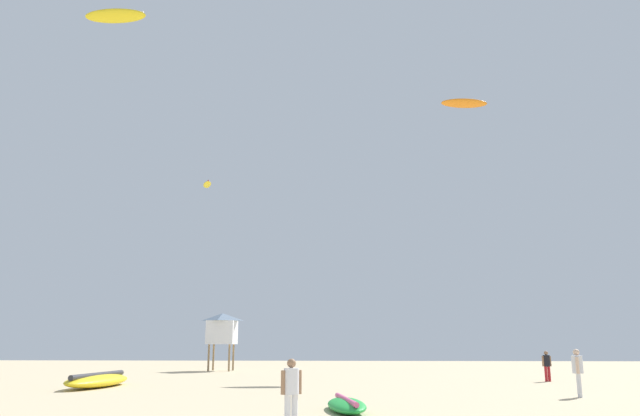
{
  "coord_description": "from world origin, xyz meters",
  "views": [
    {
      "loc": [
        1.81,
        -10.89,
        1.97
      ],
      "look_at": [
        0.0,
        20.85,
        9.14
      ],
      "focal_mm": 33.72,
      "sensor_mm": 36.0,
      "label": 1
    }
  ],
  "objects_px": {
    "kite_grounded_mid": "(346,405)",
    "kite_aloft_2": "(115,16)",
    "person_midground": "(547,364)",
    "kite_grounded_near": "(98,380)",
    "kite_aloft_0": "(464,103)",
    "kite_aloft_4": "(207,185)",
    "lifeguard_tower": "(222,328)",
    "person_left": "(578,369)",
    "person_foreground": "(291,388)"
  },
  "relations": [
    {
      "from": "kite_grounded_mid",
      "to": "kite_aloft_2",
      "type": "bearing_deg",
      "value": 132.08
    },
    {
      "from": "person_midground",
      "to": "kite_grounded_near",
      "type": "height_order",
      "value": "person_midground"
    },
    {
      "from": "kite_aloft_0",
      "to": "kite_aloft_2",
      "type": "xyz_separation_m",
      "value": [
        -24.36,
        -7.54,
        3.73
      ]
    },
    {
      "from": "kite_grounded_mid",
      "to": "kite_aloft_0",
      "type": "relative_size",
      "value": 0.99
    },
    {
      "from": "kite_grounded_mid",
      "to": "kite_aloft_4",
      "type": "distance_m",
      "value": 31.34
    },
    {
      "from": "kite_grounded_near",
      "to": "lifeguard_tower",
      "type": "distance_m",
      "value": 17.29
    },
    {
      "from": "kite_grounded_near",
      "to": "lifeguard_tower",
      "type": "xyz_separation_m",
      "value": [
        1.96,
        16.96,
        2.74
      ]
    },
    {
      "from": "kite_aloft_2",
      "to": "person_midground",
      "type": "bearing_deg",
      "value": -5.04
    },
    {
      "from": "person_left",
      "to": "kite_aloft_2",
      "type": "xyz_separation_m",
      "value": [
        -24.21,
        11.85,
        22.47
      ]
    },
    {
      "from": "person_left",
      "to": "lifeguard_tower",
      "type": "distance_m",
      "value": 27.85
    },
    {
      "from": "lifeguard_tower",
      "to": "kite_aloft_2",
      "type": "xyz_separation_m",
      "value": [
        -6.02,
        -9.14,
        20.44
      ]
    },
    {
      "from": "person_left",
      "to": "kite_aloft_0",
      "type": "relative_size",
      "value": 0.48
    },
    {
      "from": "person_midground",
      "to": "kite_aloft_0",
      "type": "relative_size",
      "value": 0.43
    },
    {
      "from": "person_left",
      "to": "kite_aloft_2",
      "type": "height_order",
      "value": "kite_aloft_2"
    },
    {
      "from": "lifeguard_tower",
      "to": "kite_aloft_4",
      "type": "relative_size",
      "value": 2.0
    },
    {
      "from": "person_foreground",
      "to": "kite_grounded_mid",
      "type": "relative_size",
      "value": 0.45
    },
    {
      "from": "kite_aloft_0",
      "to": "kite_aloft_4",
      "type": "distance_m",
      "value": 20.66
    },
    {
      "from": "lifeguard_tower",
      "to": "kite_aloft_4",
      "type": "xyz_separation_m",
      "value": [
        -1.47,
        -0.48,
        10.92
      ]
    },
    {
      "from": "kite_aloft_0",
      "to": "kite_aloft_2",
      "type": "bearing_deg",
      "value": -162.79
    },
    {
      "from": "kite_grounded_mid",
      "to": "kite_aloft_4",
      "type": "relative_size",
      "value": 1.74
    },
    {
      "from": "kite_grounded_mid",
      "to": "kite_aloft_4",
      "type": "bearing_deg",
      "value": 113.04
    },
    {
      "from": "person_foreground",
      "to": "kite_aloft_0",
      "type": "xyz_separation_m",
      "value": [
        10.03,
        28.55,
        18.82
      ]
    },
    {
      "from": "lifeguard_tower",
      "to": "kite_aloft_2",
      "type": "distance_m",
      "value": 23.19
    },
    {
      "from": "person_foreground",
      "to": "kite_aloft_0",
      "type": "bearing_deg",
      "value": 130.02
    },
    {
      "from": "kite_grounded_mid",
      "to": "kite_aloft_2",
      "type": "distance_m",
      "value": 32.9
    },
    {
      "from": "lifeguard_tower",
      "to": "kite_grounded_near",
      "type": "bearing_deg",
      "value": -96.58
    },
    {
      "from": "kite_grounded_mid",
      "to": "kite_grounded_near",
      "type": "bearing_deg",
      "value": 140.68
    },
    {
      "from": "kite_aloft_0",
      "to": "kite_aloft_4",
      "type": "xyz_separation_m",
      "value": [
        -19.81,
        1.12,
        -5.79
      ]
    },
    {
      "from": "person_left",
      "to": "kite_grounded_near",
      "type": "distance_m",
      "value": 20.56
    },
    {
      "from": "kite_grounded_near",
      "to": "kite_aloft_2",
      "type": "height_order",
      "value": "kite_aloft_2"
    },
    {
      "from": "kite_aloft_4",
      "to": "person_foreground",
      "type": "bearing_deg",
      "value": -71.76
    },
    {
      "from": "kite_grounded_near",
      "to": "kite_aloft_4",
      "type": "distance_m",
      "value": 21.41
    },
    {
      "from": "person_foreground",
      "to": "person_midground",
      "type": "distance_m",
      "value": 22.04
    },
    {
      "from": "person_foreground",
      "to": "kite_grounded_mid",
      "type": "height_order",
      "value": "person_foreground"
    },
    {
      "from": "person_midground",
      "to": "kite_grounded_near",
      "type": "xyz_separation_m",
      "value": [
        -21.91,
        -5.52,
        -0.6
      ]
    },
    {
      "from": "kite_aloft_0",
      "to": "kite_grounded_near",
      "type": "bearing_deg",
      "value": -142.88
    },
    {
      "from": "kite_grounded_mid",
      "to": "kite_aloft_2",
      "type": "xyz_separation_m",
      "value": [
        -15.57,
        17.24,
        23.3
      ]
    },
    {
      "from": "kite_grounded_mid",
      "to": "kite_aloft_2",
      "type": "height_order",
      "value": "kite_aloft_2"
    },
    {
      "from": "kite_aloft_0",
      "to": "kite_aloft_4",
      "type": "relative_size",
      "value": 1.76
    },
    {
      "from": "kite_grounded_mid",
      "to": "person_foreground",
      "type": "bearing_deg",
      "value": -108.23
    },
    {
      "from": "person_midground",
      "to": "lifeguard_tower",
      "type": "distance_m",
      "value": 23.1
    },
    {
      "from": "kite_aloft_2",
      "to": "person_left",
      "type": "bearing_deg",
      "value": -26.08
    },
    {
      "from": "person_left",
      "to": "kite_aloft_4",
      "type": "height_order",
      "value": "kite_aloft_4"
    },
    {
      "from": "kite_aloft_2",
      "to": "kite_grounded_near",
      "type": "bearing_deg",
      "value": -62.55
    },
    {
      "from": "kite_grounded_near",
      "to": "kite_aloft_4",
      "type": "bearing_deg",
      "value": 88.3
    },
    {
      "from": "kite_grounded_mid",
      "to": "kite_aloft_4",
      "type": "xyz_separation_m",
      "value": [
        -11.02,
        25.9,
        13.78
      ]
    },
    {
      "from": "person_left",
      "to": "kite_aloft_0",
      "type": "height_order",
      "value": "kite_aloft_0"
    },
    {
      "from": "person_foreground",
      "to": "kite_aloft_4",
      "type": "distance_m",
      "value": 33.85
    },
    {
      "from": "person_foreground",
      "to": "lifeguard_tower",
      "type": "xyz_separation_m",
      "value": [
        -8.31,
        30.14,
        2.11
      ]
    },
    {
      "from": "kite_aloft_0",
      "to": "person_foreground",
      "type": "bearing_deg",
      "value": -109.36
    }
  ]
}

